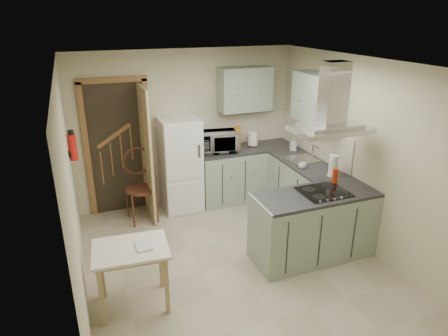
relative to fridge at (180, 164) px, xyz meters
name	(u,v)px	position (x,y,z in m)	size (l,w,h in m)	color
floor	(235,264)	(0.20, -1.80, -0.75)	(4.20, 4.20, 0.00)	tan
ceiling	(237,64)	(0.20, -1.80, 1.75)	(4.20, 4.20, 0.00)	silver
back_wall	(186,128)	(0.20, 0.30, 0.50)	(3.60, 3.60, 0.00)	#C0BA94
left_wall	(72,197)	(-1.60, -1.80, 0.50)	(4.20, 4.20, 0.00)	#C0BA94
right_wall	(362,155)	(2.00, -1.80, 0.50)	(4.20, 4.20, 0.00)	#C0BA94
doorway	(119,148)	(-0.90, 0.27, 0.30)	(1.10, 0.12, 2.10)	brown
fridge	(180,164)	(0.00, 0.00, 0.00)	(0.60, 0.60, 1.50)	white
counter_back	(230,175)	(0.86, 0.00, -0.30)	(1.08, 0.60, 0.90)	#9EB2A0
counter_right	(294,182)	(1.70, -0.68, -0.30)	(0.60, 1.95, 0.90)	#9EB2A0
splashback	(241,128)	(1.16, 0.29, 0.40)	(1.68, 0.02, 0.50)	beige
wall_cabinet_back	(245,89)	(1.15, 0.12, 1.10)	(0.85, 0.35, 0.70)	#9EB2A0
wall_cabinet_right	(318,99)	(1.82, -0.95, 1.10)	(0.35, 0.90, 0.70)	#9EB2A0
peninsula	(314,225)	(1.22, -1.98, -0.30)	(1.55, 0.65, 0.90)	#9EB2A0
hob	(324,192)	(1.32, -1.98, 0.16)	(0.58, 0.50, 0.01)	black
extractor_hood	(330,129)	(1.32, -1.98, 0.97)	(0.90, 0.55, 0.10)	silver
sink	(302,159)	(1.70, -0.85, 0.16)	(0.45, 0.40, 0.01)	silver
fire_extinguisher	(73,147)	(-1.54, -0.90, 0.75)	(0.10, 0.10, 0.32)	#B2140F
drop_leaf_table	(133,277)	(-1.11, -2.11, -0.39)	(0.77, 0.58, 0.72)	tan
bentwood_chair	(141,189)	(-0.68, -0.20, -0.24)	(0.45, 0.45, 1.02)	#452817
microwave	(219,142)	(0.65, -0.01, 0.31)	(0.59, 0.40, 0.33)	black
kettle	(253,139)	(1.28, 0.04, 0.28)	(0.17, 0.17, 0.25)	white
cereal_box	(238,137)	(1.01, 0.07, 0.32)	(0.09, 0.23, 0.34)	orange
soap_bottle	(293,144)	(1.79, -0.40, 0.25)	(0.09, 0.09, 0.20)	#B0B0BD
paper_towel	(333,165)	(1.75, -1.56, 0.30)	(0.12, 0.12, 0.31)	white
cup	(302,166)	(1.50, -1.17, 0.19)	(0.11, 0.11, 0.09)	silver
red_bottle	(335,176)	(1.61, -1.80, 0.25)	(0.07, 0.07, 0.21)	red
book	(135,244)	(-1.05, -2.13, 0.03)	(0.16, 0.23, 0.10)	#AA383D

